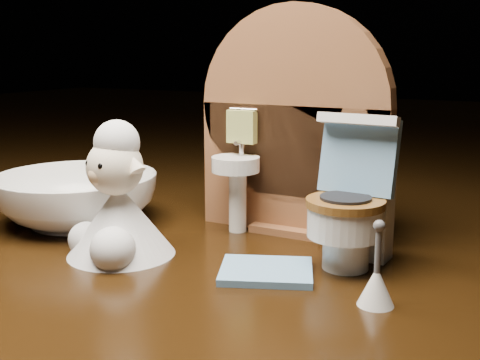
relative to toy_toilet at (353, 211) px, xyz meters
name	(u,v)px	position (x,y,z in m)	size (l,w,h in m)	color
backdrop_panel	(293,135)	(-0.06, 0.04, 0.03)	(0.13, 0.05, 0.15)	brown
toy_toilet	(353,211)	(0.00, 0.00, 0.00)	(0.05, 0.06, 0.09)	white
bath_mat	(266,271)	(-0.04, -0.04, -0.03)	(0.05, 0.04, 0.00)	#6B9EC9
toilet_brush	(376,283)	(0.03, -0.05, -0.02)	(0.02, 0.02, 0.04)	white
plush_lamb	(117,209)	(-0.13, -0.05, 0.00)	(0.06, 0.07, 0.08)	white
ceramic_bowl	(77,199)	(-0.20, -0.01, -0.01)	(0.11, 0.11, 0.04)	white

